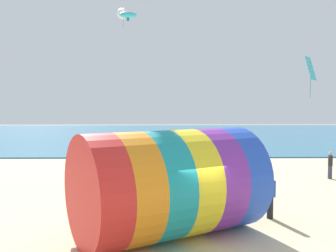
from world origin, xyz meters
The scene contains 8 objects.
ground_plane centered at (0.00, 0.00, 0.00)m, with size 120.00×120.00×0.00m, color beige.
sea centered at (0.00, 37.34, 0.05)m, with size 120.00×40.00×0.10m, color teal.
giant_inflatable_tube centered at (-0.47, 0.45, 1.75)m, with size 6.84×5.92×3.51m.
kite_handler centered at (3.38, 2.31, 0.88)m, with size 0.34×0.42×1.71m.
kite_white_delta centered at (-3.71, 17.73, 11.38)m, with size 1.18×1.31×1.82m.
kite_cyan_parafoil centered at (-2.50, 8.29, 8.95)m, with size 0.94×0.45×0.50m.
kite_cyan_diamond centered at (9.32, 13.68, 6.63)m, with size 1.09×1.21×2.77m.
bystander_near_water centered at (8.93, 9.52, 0.79)m, with size 0.32×0.41×1.57m.
Camera 1 is at (-0.70, -11.59, 4.43)m, focal length 40.00 mm.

